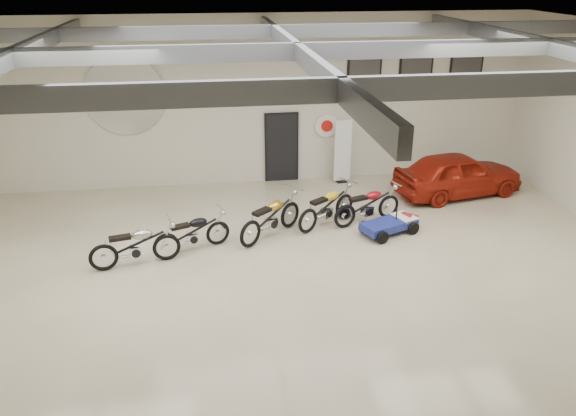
{
  "coord_description": "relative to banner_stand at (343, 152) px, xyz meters",
  "views": [
    {
      "loc": [
        -1.72,
        -10.46,
        6.19
      ],
      "look_at": [
        0.0,
        1.2,
        1.1
      ],
      "focal_mm": 35.0,
      "sensor_mm": 36.0,
      "label": 1
    }
  ],
  "objects": [
    {
      "name": "floor",
      "position": [
        -2.32,
        -5.5,
        -0.97
      ],
      "size": [
        16.0,
        12.0,
        0.01
      ],
      "primitive_type": "cube",
      "color": "beige",
      "rests_on": "ground"
    },
    {
      "name": "ceiling",
      "position": [
        -2.32,
        -5.5,
        4.03
      ],
      "size": [
        16.0,
        12.0,
        0.01
      ],
      "primitive_type": "cube",
      "color": "slate",
      "rests_on": "back_wall"
    },
    {
      "name": "back_wall",
      "position": [
        -2.32,
        0.5,
        1.53
      ],
      "size": [
        16.0,
        0.02,
        5.0
      ],
      "primitive_type": "cube",
      "color": "beige",
      "rests_on": "floor"
    },
    {
      "name": "ceiling_beams",
      "position": [
        -2.32,
        -5.5,
        3.78
      ],
      "size": [
        15.8,
        11.8,
        0.32
      ],
      "primitive_type": null,
      "color": "slate",
      "rests_on": "ceiling"
    },
    {
      "name": "door",
      "position": [
        -1.82,
        0.45,
        0.08
      ],
      "size": [
        0.92,
        0.08,
        2.1
      ],
      "primitive_type": "cube",
      "color": "black",
      "rests_on": "back_wall"
    },
    {
      "name": "logo_plaque",
      "position": [
        -6.32,
        0.45,
        1.83
      ],
      "size": [
        2.3,
        0.06,
        1.16
      ],
      "primitive_type": null,
      "color": "silver",
      "rests_on": "back_wall"
    },
    {
      "name": "poster_left",
      "position": [
        0.68,
        0.46,
        2.13
      ],
      "size": [
        1.05,
        0.08,
        1.35
      ],
      "primitive_type": null,
      "color": "black",
      "rests_on": "back_wall"
    },
    {
      "name": "poster_mid",
      "position": [
        2.28,
        0.46,
        2.13
      ],
      "size": [
        1.05,
        0.08,
        1.35
      ],
      "primitive_type": null,
      "color": "black",
      "rests_on": "back_wall"
    },
    {
      "name": "poster_right",
      "position": [
        3.88,
        0.46,
        2.13
      ],
      "size": [
        1.05,
        0.08,
        1.35
      ],
      "primitive_type": null,
      "color": "black",
      "rests_on": "back_wall"
    },
    {
      "name": "oil_sign",
      "position": [
        -0.42,
        0.45,
        0.73
      ],
      "size": [
        0.72,
        0.1,
        0.72
      ],
      "primitive_type": null,
      "color": "white",
      "rests_on": "back_wall"
    },
    {
      "name": "banner_stand",
      "position": [
        0.0,
        0.0,
        0.0
      ],
      "size": [
        0.55,
        0.28,
        1.94
      ],
      "primitive_type": null,
      "rotation": [
        0.0,
        0.0,
        0.13
      ],
      "color": "white",
      "rests_on": "floor"
    },
    {
      "name": "motorcycle_silver",
      "position": [
        -5.79,
        -4.48,
        -0.46
      ],
      "size": [
        2.05,
        1.02,
        1.02
      ],
      "primitive_type": null,
      "rotation": [
        0.0,
        0.0,
        0.22
      ],
      "color": "silver",
      "rests_on": "floor"
    },
    {
      "name": "motorcycle_black",
      "position": [
        -4.54,
        -3.96,
        -0.49
      ],
      "size": [
        1.93,
        1.21,
        0.96
      ],
      "primitive_type": null,
      "rotation": [
        0.0,
        0.0,
        0.38
      ],
      "color": "silver",
      "rests_on": "floor"
    },
    {
      "name": "motorcycle_gold",
      "position": [
        -2.63,
        -3.48,
        -0.43
      ],
      "size": [
        2.0,
        1.87,
        1.09
      ],
      "primitive_type": null,
      "rotation": [
        0.0,
        0.0,
        0.72
      ],
      "color": "silver",
      "rests_on": "floor"
    },
    {
      "name": "motorcycle_yellow",
      "position": [
        -1.12,
        -2.99,
        -0.45
      ],
      "size": [
        1.98,
        1.68,
        1.04
      ],
      "primitive_type": null,
      "rotation": [
        0.0,
        0.0,
        0.63
      ],
      "color": "silver",
      "rests_on": "floor"
    },
    {
      "name": "motorcycle_red",
      "position": [
        -0.05,
        -3.02,
        -0.46
      ],
      "size": [
        2.06,
        1.22,
        1.02
      ],
      "primitive_type": null,
      "rotation": [
        0.0,
        0.0,
        0.33
      ],
      "color": "silver",
      "rests_on": "floor"
    },
    {
      "name": "go_kart",
      "position": [
        0.46,
        -3.69,
        -0.65
      ],
      "size": [
        1.95,
        1.43,
        0.65
      ],
      "primitive_type": null,
      "rotation": [
        0.0,
        0.0,
        0.4
      ],
      "color": "navy",
      "rests_on": "floor"
    },
    {
      "name": "vintage_car",
      "position": [
        3.09,
        -1.5,
        -0.33
      ],
      "size": [
        2.21,
        4.0,
        1.29
      ],
      "primitive_type": "imported",
      "rotation": [
        0.0,
        0.0,
        1.76
      ],
      "color": "maroon",
      "rests_on": "floor"
    }
  ]
}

